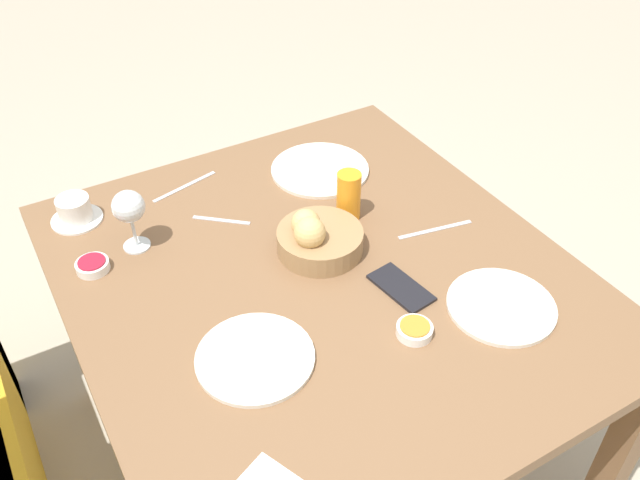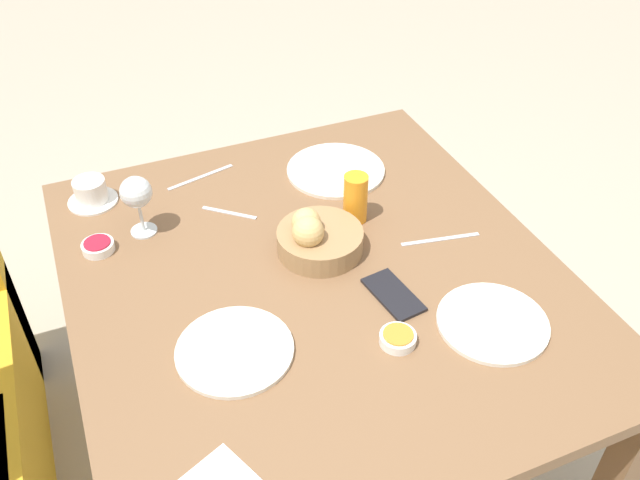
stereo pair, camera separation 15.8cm
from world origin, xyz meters
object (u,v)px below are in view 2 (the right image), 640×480
object	(u,v)px
plate_far_center	(235,350)
cell_phone	(393,295)
wine_glass	(136,194)
jam_bowl_berry	(98,246)
plate_near_right	(336,170)
jam_bowl_honey	(398,338)
plate_near_left	(493,323)
fork_silver	(201,177)
spoon_coffee	(229,213)
knife_silver	(440,239)
bread_basket	(317,238)
coffee_cup	(91,193)
juice_glass	(355,198)

from	to	relation	value
plate_far_center	cell_phone	bearing A→B (deg)	-86.85
wine_glass	jam_bowl_berry	distance (m)	0.15
plate_near_right	jam_bowl_berry	size ratio (longest dim) A/B	3.54
jam_bowl_honey	plate_near_left	bearing A→B (deg)	-98.80
fork_silver	spoon_coffee	bearing A→B (deg)	-172.05
plate_near_left	jam_bowl_honey	bearing A→B (deg)	81.20
jam_bowl_honey	cell_phone	size ratio (longest dim) A/B	0.48
plate_near_left	knife_silver	distance (m)	0.29
jam_bowl_honey	spoon_coffee	distance (m)	0.58
plate_near_right	cell_phone	bearing A→B (deg)	170.87
plate_far_center	knife_silver	bearing A→B (deg)	-75.13
jam_bowl_berry	spoon_coffee	bearing A→B (deg)	-86.34
jam_bowl_honey	knife_silver	xyz separation A→B (m)	(0.25, -0.25, -0.01)
jam_bowl_berry	jam_bowl_honey	xyz separation A→B (m)	(-0.53, -0.52, 0.00)
bread_basket	plate_near_left	distance (m)	0.44
wine_glass	cell_phone	distance (m)	0.64
wine_glass	coffee_cup	xyz separation A→B (m)	(0.17, 0.10, -0.08)
bread_basket	coffee_cup	size ratio (longest dim) A/B	1.60
knife_silver	cell_phone	world-z (taller)	cell_phone
plate_near_left	wine_glass	xyz separation A→B (m)	(0.59, 0.61, 0.11)
coffee_cup	spoon_coffee	distance (m)	0.36
bread_basket	fork_silver	bearing A→B (deg)	23.39
cell_phone	plate_near_right	bearing A→B (deg)	-9.13
plate_near_left	jam_bowl_honey	distance (m)	0.21
jam_bowl_berry	jam_bowl_honey	distance (m)	0.74
bread_basket	fork_silver	size ratio (longest dim) A/B	1.05
jam_bowl_honey	spoon_coffee	size ratio (longest dim) A/B	0.64
coffee_cup	jam_bowl_berry	distance (m)	0.20
coffee_cup	knife_silver	bearing A→B (deg)	-122.63
plate_near_left	coffee_cup	world-z (taller)	coffee_cup
jam_bowl_honey	knife_silver	bearing A→B (deg)	-44.62
plate_far_center	wine_glass	distance (m)	0.48
plate_near_left	spoon_coffee	xyz separation A→B (m)	(0.58, 0.40, -0.00)
jam_bowl_honey	fork_silver	bearing A→B (deg)	16.41
cell_phone	jam_bowl_berry	bearing A→B (deg)	54.63
juice_glass	fork_silver	size ratio (longest dim) A/B	0.66
plate_near_left	knife_silver	size ratio (longest dim) A/B	1.20
bread_basket	jam_bowl_honey	distance (m)	0.33
plate_far_center	bread_basket	bearing A→B (deg)	-50.24
jam_bowl_honey	plate_near_right	bearing A→B (deg)	-12.22
plate_near_right	spoon_coffee	size ratio (longest dim) A/B	2.25
jam_bowl_honey	fork_silver	xyz separation A→B (m)	(0.73, 0.22, -0.01)
plate_near_left	plate_far_center	size ratio (longest dim) A/B	0.98
wine_glass	fork_silver	size ratio (longest dim) A/B	0.81
juice_glass	wine_glass	xyz separation A→B (m)	(0.15, 0.50, 0.05)
plate_near_right	cell_phone	size ratio (longest dim) A/B	1.69
plate_near_left	spoon_coffee	size ratio (longest dim) A/B	1.96
coffee_cup	jam_bowl_berry	world-z (taller)	coffee_cup
plate_near_left	coffee_cup	xyz separation A→B (m)	(0.76, 0.71, 0.02)
juice_glass	spoon_coffee	world-z (taller)	juice_glass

